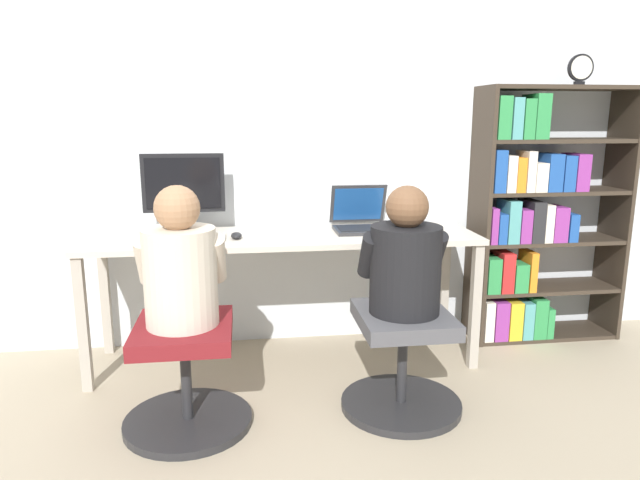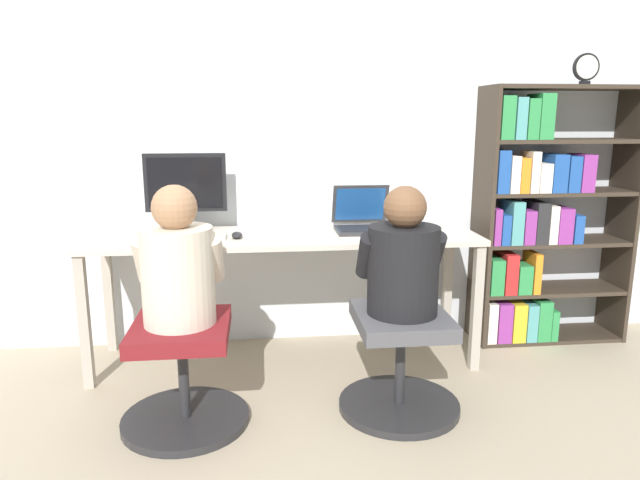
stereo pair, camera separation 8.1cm
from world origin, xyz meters
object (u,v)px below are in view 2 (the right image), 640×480
(laptop, at_px, (363,221))
(desk_clock, at_px, (586,68))
(office_chair_right, at_px, (400,360))
(person_at_monitor, at_px, (178,266))
(bookshelf, at_px, (536,220))
(office_chair_left, at_px, (183,372))
(desktop_monitor, at_px, (186,191))
(keyboard, at_px, (188,237))
(person_at_laptop, at_px, (403,261))

(laptop, relative_size, desk_clock, 2.00)
(office_chair_right, height_order, person_at_monitor, person_at_monitor)
(laptop, bearing_deg, bookshelf, 2.98)
(laptop, bearing_deg, office_chair_left, -141.98)
(office_chair_left, bearing_deg, desktop_monitor, 93.62)
(laptop, distance_m, person_at_monitor, 1.20)
(desktop_monitor, bearing_deg, keyboard, -82.28)
(laptop, xyz_separation_m, desk_clock, (1.25, -0.01, 0.85))
(bookshelf, xyz_separation_m, desk_clock, (0.19, -0.07, 0.88))
(desktop_monitor, xyz_separation_m, laptop, (1.00, -0.06, -0.18))
(office_chair_right, bearing_deg, desk_clock, 30.38)
(person_at_monitor, bearing_deg, office_chair_left, -90.00)
(desktop_monitor, bearing_deg, person_at_laptop, -36.32)
(keyboard, bearing_deg, person_at_monitor, -87.88)
(keyboard, distance_m, person_at_monitor, 0.58)
(laptop, height_order, keyboard, laptop)
(person_at_laptop, bearing_deg, person_at_monitor, -178.63)
(desktop_monitor, bearing_deg, laptop, -3.51)
(office_chair_right, distance_m, person_at_laptop, 0.48)
(keyboard, bearing_deg, office_chair_right, -28.81)
(desktop_monitor, relative_size, bookshelf, 0.29)
(laptop, distance_m, office_chair_left, 1.32)
(keyboard, height_order, office_chair_left, keyboard)
(person_at_monitor, bearing_deg, desktop_monitor, 93.64)
(desktop_monitor, distance_m, person_at_monitor, 0.83)
(desktop_monitor, height_order, keyboard, desktop_monitor)
(laptop, relative_size, person_at_laptop, 0.58)
(keyboard, height_order, bookshelf, bookshelf)
(desktop_monitor, bearing_deg, office_chair_left, -86.38)
(laptop, distance_m, office_chair_right, 0.90)
(office_chair_right, xyz_separation_m, person_at_laptop, (0.00, 0.00, 0.48))
(person_at_monitor, xyz_separation_m, person_at_laptop, (1.00, 0.02, -0.01))
(office_chair_left, height_order, office_chair_right, same)
(keyboard, relative_size, desk_clock, 2.31)
(office_chair_left, distance_m, person_at_laptop, 1.11)
(keyboard, height_order, person_at_laptop, person_at_laptop)
(bookshelf, bearing_deg, office_chair_left, -158.44)
(person_at_laptop, bearing_deg, desktop_monitor, 143.68)
(office_chair_right, height_order, person_at_laptop, person_at_laptop)
(keyboard, xyz_separation_m, person_at_laptop, (1.02, -0.56, -0.02))
(desktop_monitor, relative_size, office_chair_left, 0.78)
(keyboard, relative_size, bookshelf, 0.25)
(desktop_monitor, height_order, person_at_laptop, desktop_monitor)
(person_at_monitor, bearing_deg, desk_clock, 18.19)
(keyboard, relative_size, person_at_laptop, 0.67)
(desktop_monitor, distance_m, bookshelf, 2.08)
(keyboard, distance_m, office_chair_right, 1.27)
(desktop_monitor, height_order, office_chair_right, desktop_monitor)
(laptop, xyz_separation_m, person_at_monitor, (-0.95, -0.74, -0.04))
(office_chair_left, bearing_deg, desk_clock, 18.29)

